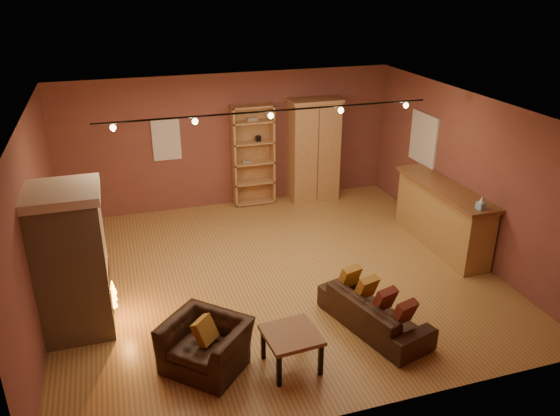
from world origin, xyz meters
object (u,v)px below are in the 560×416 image
object	(u,v)px
loveseat	(374,306)
bar_counter	(442,216)
bookcase	(252,154)
coffee_table	(291,338)
fireplace	(72,262)
armchair	(205,338)
armoire	(313,150)

from	to	relation	value
loveseat	bar_counter	bearing A→B (deg)	-65.95
bookcase	coffee_table	distance (m)	5.53
fireplace	coffee_table	bearing A→B (deg)	-33.09
bookcase	armchair	world-z (taller)	bookcase
armoire	armchair	size ratio (longest dim) A/B	1.92
fireplace	coffee_table	world-z (taller)	fireplace
bar_counter	loveseat	size ratio (longest dim) A/B	1.34
bar_counter	loveseat	xyz separation A→B (m)	(-2.31, -1.94, -0.23)
fireplace	armchair	world-z (taller)	fireplace
bookcase	fireplace	bearing A→B (deg)	-133.13
coffee_table	loveseat	bearing A→B (deg)	17.80
fireplace	coffee_table	xyz separation A→B (m)	(2.56, -1.67, -0.63)
bookcase	loveseat	bearing A→B (deg)	-84.97
loveseat	armchair	bearing A→B (deg)	76.64
loveseat	armchair	xyz separation A→B (m)	(-2.41, -0.11, 0.08)
armchair	armoire	bearing A→B (deg)	100.01
armoire	coffee_table	world-z (taller)	armoire
fireplace	armchair	size ratio (longest dim) A/B	1.83
bookcase	armchair	bearing A→B (deg)	-111.21
coffee_table	armoire	bearing A→B (deg)	66.66
bookcase	bar_counter	world-z (taller)	bookcase
bookcase	coffee_table	size ratio (longest dim) A/B	3.01
bookcase	armoire	world-z (taller)	armoire
fireplace	bookcase	bearing A→B (deg)	46.87
armoire	armchair	distance (m)	5.94
armchair	bookcase	bearing A→B (deg)	112.64
bookcase	armchair	distance (m)	5.48
bar_counter	coffee_table	xyz separation A→B (m)	(-3.68, -2.38, -0.16)
fireplace	bar_counter	xyz separation A→B (m)	(6.24, 0.71, -0.47)
fireplace	armoire	bearing A→B (deg)	36.51
loveseat	coffee_table	distance (m)	1.45
loveseat	fireplace	bearing A→B (deg)	56.68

